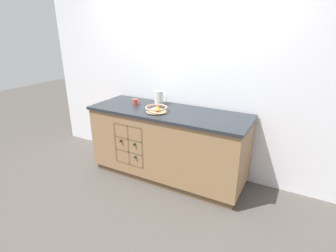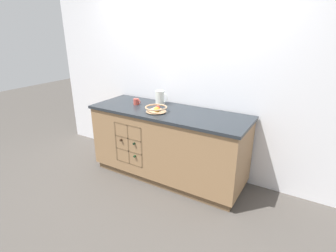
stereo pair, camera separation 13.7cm
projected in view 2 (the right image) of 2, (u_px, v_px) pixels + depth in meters
name	position (u px, v px, depth m)	size (l,w,h in m)	color
ground_plane	(168.00, 175.00, 3.53)	(14.00, 14.00, 0.00)	#4C4742
back_wall	(184.00, 76.00, 3.40)	(4.40, 0.06, 2.55)	white
kitchen_island	(168.00, 144.00, 3.36)	(2.01, 0.71, 0.91)	brown
fruit_bowl	(156.00, 109.00, 3.14)	(0.27, 0.27, 0.08)	tan
white_pitcher	(160.00, 97.00, 3.44)	(0.18, 0.12, 0.18)	silver
ceramic_mug	(136.00, 102.00, 3.45)	(0.11, 0.07, 0.08)	#B7473D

